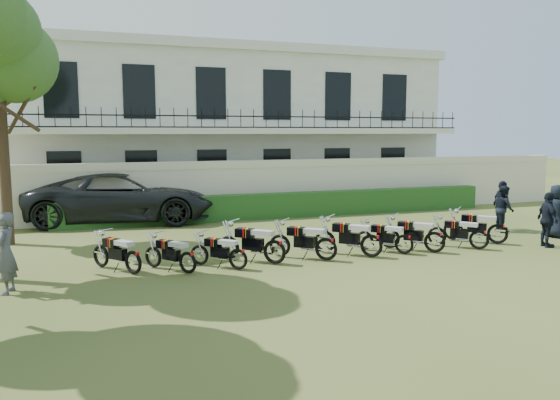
{
  "coord_description": "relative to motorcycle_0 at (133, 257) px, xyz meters",
  "views": [
    {
      "loc": [
        -6.55,
        -13.43,
        3.47
      ],
      "look_at": [
        -0.96,
        2.56,
        1.34
      ],
      "focal_mm": 35.0,
      "sensor_mm": 36.0,
      "label": 1
    }
  ],
  "objects": [
    {
      "name": "ground",
      "position": [
        5.65,
        0.03,
        -0.46
      ],
      "size": [
        100.0,
        100.0,
        0.0
      ],
      "primitive_type": "plane",
      "color": "#36461C",
      "rests_on": "ground"
    },
    {
      "name": "motorcycle_1",
      "position": [
        1.26,
        -0.39,
        -0.03
      ],
      "size": [
        1.13,
        1.39,
        0.93
      ],
      "rotation": [
        0.0,
        0.0,
        0.67
      ],
      "color": "black",
      "rests_on": "ground"
    },
    {
      "name": "officer_2",
      "position": [
        12.05,
        -0.78,
        0.38
      ],
      "size": [
        0.65,
        1.05,
        1.67
      ],
      "primitive_type": "imported",
      "rotation": [
        0.0,
        0.0,
        1.3
      ],
      "color": "black",
      "rests_on": "ground"
    },
    {
      "name": "building",
      "position": [
        5.65,
        13.99,
        3.26
      ],
      "size": [
        20.4,
        9.6,
        7.4
      ],
      "color": "white",
      "rests_on": "ground"
    },
    {
      "name": "motorcycle_7",
      "position": [
        8.34,
        -0.4,
        0.03
      ],
      "size": [
        1.4,
        1.43,
        1.04
      ],
      "rotation": [
        0.0,
        0.0,
        0.77
      ],
      "color": "black",
      "rests_on": "ground"
    },
    {
      "name": "motorcycle_0",
      "position": [
        0.0,
        0.0,
        0.0
      ],
      "size": [
        1.13,
        1.52,
        0.99
      ],
      "rotation": [
        0.0,
        0.0,
        0.63
      ],
      "color": "black",
      "rests_on": "ground"
    },
    {
      "name": "suv",
      "position": [
        0.24,
        8.17,
        0.51
      ],
      "size": [
        7.36,
        4.19,
        1.94
      ],
      "primitive_type": "imported",
      "rotation": [
        0.0,
        0.0,
        1.42
      ],
      "color": "black",
      "rests_on": "ground"
    },
    {
      "name": "motorcycle_4",
      "position": [
        5.0,
        -0.28,
        0.04
      ],
      "size": [
        1.54,
        1.35,
        1.07
      ],
      "rotation": [
        0.0,
        0.0,
        0.86
      ],
      "color": "black",
      "rests_on": "ground"
    },
    {
      "name": "inspector",
      "position": [
        -2.68,
        -0.67,
        0.43
      ],
      "size": [
        0.54,
        0.71,
        1.77
      ],
      "primitive_type": "imported",
      "rotation": [
        0.0,
        0.0,
        -1.77
      ],
      "color": "#535458",
      "rests_on": "ground"
    },
    {
      "name": "officer_4",
      "position": [
        12.65,
        1.75,
        0.35
      ],
      "size": [
        0.83,
        0.94,
        1.62
      ],
      "primitive_type": "imported",
      "rotation": [
        0.0,
        0.0,
        1.24
      ],
      "color": "black",
      "rests_on": "ground"
    },
    {
      "name": "motorcycle_3",
      "position": [
        3.57,
        -0.19,
        0.05
      ],
      "size": [
        1.53,
        1.45,
        1.1
      ],
      "rotation": [
        0.0,
        0.0,
        0.82
      ],
      "color": "black",
      "rests_on": "ground"
    },
    {
      "name": "hedge",
      "position": [
        6.65,
        7.23,
        0.04
      ],
      "size": [
        18.0,
        0.6,
        1.0
      ],
      "primitive_type": "cube",
      "color": "#23491A",
      "rests_on": "ground"
    },
    {
      "name": "motorcycle_8",
      "position": [
        9.84,
        -0.45,
        -0.01
      ],
      "size": [
        1.28,
        1.37,
        0.97
      ],
      "rotation": [
        0.0,
        0.0,
        0.75
      ],
      "color": "black",
      "rests_on": "ground"
    },
    {
      "name": "perimeter_wall",
      "position": [
        5.65,
        8.03,
        0.72
      ],
      "size": [
        30.0,
        0.35,
        2.3
      ],
      "color": "beige",
      "rests_on": "ground"
    },
    {
      "name": "motorcycle_5",
      "position": [
        6.34,
        -0.32,
        0.05
      ],
      "size": [
        1.49,
        1.48,
        1.09
      ],
      "rotation": [
        0.0,
        0.0,
        0.79
      ],
      "color": "black",
      "rests_on": "ground"
    },
    {
      "name": "motorcycle_9",
      "position": [
        10.9,
        -0.0,
        0.03
      ],
      "size": [
        1.42,
        1.45,
        1.06
      ],
      "rotation": [
        0.0,
        0.0,
        0.77
      ],
      "color": "black",
      "rests_on": "ground"
    },
    {
      "name": "officer_5",
      "position": [
        12.81,
        2.04,
        0.42
      ],
      "size": [
        0.65,
        1.09,
        1.75
      ],
      "primitive_type": "imported",
      "rotation": [
        0.0,
        0.0,
        1.34
      ],
      "color": "black",
      "rests_on": "ground"
    },
    {
      "name": "motorcycle_2",
      "position": [
        2.52,
        -0.42,
        -0.03
      ],
      "size": [
        1.26,
        1.23,
        0.92
      ],
      "rotation": [
        0.0,
        0.0,
        0.79
      ],
      "color": "black",
      "rests_on": "ground"
    },
    {
      "name": "officer_3",
      "position": [
        13.53,
        0.33,
        0.42
      ],
      "size": [
        0.64,
        0.9,
        1.75
      ],
      "primitive_type": "imported",
      "rotation": [
        0.0,
        0.0,
        1.67
      ],
      "color": "black",
      "rests_on": "ground"
    },
    {
      "name": "motorcycle_6",
      "position": [
        7.42,
        -0.26,
        -0.02
      ],
      "size": [
        1.2,
        1.37,
        0.95
      ],
      "rotation": [
        0.0,
        0.0,
        0.72
      ],
      "color": "black",
      "rests_on": "ground"
    }
  ]
}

